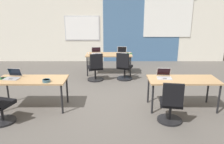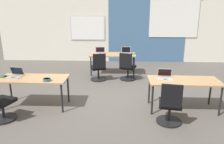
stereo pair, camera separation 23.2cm
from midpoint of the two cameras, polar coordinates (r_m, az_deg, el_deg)
ground_plane at (r=5.98m, az=-1.95°, el=-6.55°), size 24.00×24.00×0.00m
back_wall_assembly at (r=9.74m, az=-0.84°, el=11.00°), size 10.00×0.27×2.80m
desk_near_left at (r=5.54m, az=-20.67°, el=-2.25°), size 1.60×0.70×0.72m
desk_near_right at (r=5.40m, az=16.64°, el=-2.35°), size 1.60×0.70×0.72m
desk_far_center at (r=7.88m, az=-1.42°, el=4.17°), size 1.60×0.70×0.72m
laptop_near_right_inner at (r=5.35m, az=12.14°, el=-0.99°), size 0.35×0.35×0.22m
chair_near_right_inner at (r=4.75m, az=13.63°, el=-8.42°), size 0.52×0.57×0.92m
laptop_far_right at (r=7.95m, az=1.93°, el=5.08°), size 0.34×0.28×0.24m
mousepad_far_right at (r=7.95m, az=3.82°, el=4.70°), size 0.22×0.19×0.00m
mouse_far_right at (r=7.95m, az=3.82°, el=4.84°), size 0.08×0.11×0.03m
chair_far_right at (r=7.29m, az=2.39°, el=0.85°), size 0.56×0.61×0.92m
laptop_far_left at (r=7.96m, az=-4.66°, el=5.03°), size 0.36×0.35×0.22m
mouse_far_left at (r=7.97m, az=-6.62°, el=4.77°), size 0.07×0.11×0.03m
chair_far_left at (r=7.22m, az=-4.92°, el=0.65°), size 0.54×0.59×0.92m
laptop_near_left_end at (r=5.74m, az=-24.80°, el=-0.97°), size 0.36×0.35×0.22m
mousepad_near_left_end at (r=5.85m, az=-26.94°, el=-1.42°), size 0.22×0.19×0.00m
mouse_near_left_end at (r=5.84m, az=-26.96°, el=-1.24°), size 0.07×0.11×0.03m
snack_bowl at (r=5.19m, az=-17.41°, el=-2.07°), size 0.18×0.18×0.06m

